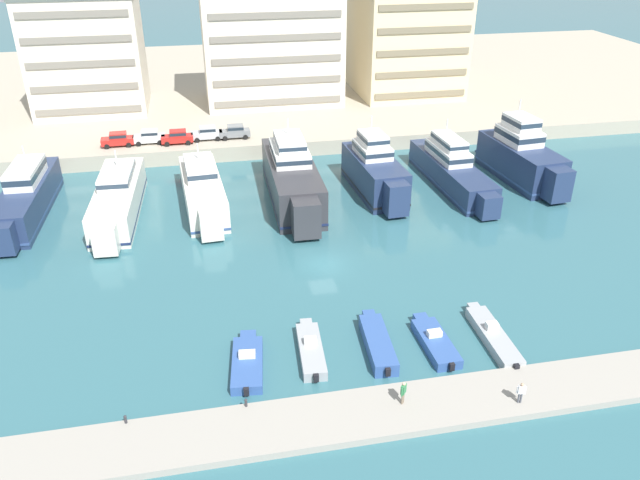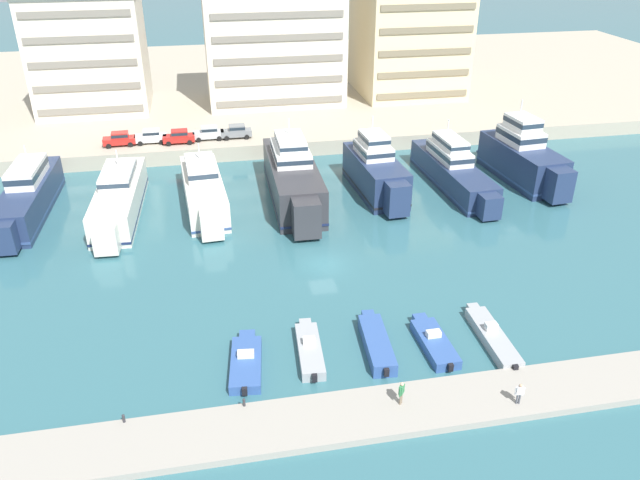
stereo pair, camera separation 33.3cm
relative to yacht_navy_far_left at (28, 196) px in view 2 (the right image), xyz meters
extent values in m
plane|color=#336670|center=(29.01, -16.64, -2.11)|extent=(400.00, 400.00, 0.00)
cube|color=#ADA38E|center=(29.01, 46.76, -1.13)|extent=(180.00, 70.00, 1.97)
cube|color=#9E998E|center=(29.01, -36.68, -1.85)|extent=(120.00, 4.59, 0.53)
cube|color=navy|center=(0.00, 0.12, -0.39)|extent=(4.24, 16.85, 3.45)
cube|color=navy|center=(-0.29, -9.08, -0.30)|extent=(2.10, 1.92, 2.93)
cube|color=#334C7F|center=(0.00, 0.12, -1.51)|extent=(4.29, 17.02, 0.24)
cube|color=white|center=(0.04, 1.38, 2.21)|extent=(3.12, 7.12, 1.76)
cube|color=#233342|center=(0.04, 1.38, 2.39)|extent=(3.16, 7.19, 0.63)
cylinder|color=silver|center=(0.08, 2.43, 3.99)|extent=(0.16, 0.16, 1.80)
cube|color=navy|center=(0.29, 8.94, -1.17)|extent=(3.18, 1.00, 0.20)
cube|color=silver|center=(9.55, -1.61, -0.47)|extent=(4.88, 16.91, 3.29)
cube|color=silver|center=(9.12, -10.89, -0.38)|extent=(2.35, 2.15, 2.80)
cube|color=#192347|center=(9.55, -1.61, -1.54)|extent=(4.92, 17.08, 0.24)
cube|color=white|center=(9.61, -0.35, 1.84)|extent=(3.52, 7.17, 1.33)
cube|color=#233342|center=(9.61, -0.35, 1.98)|extent=(3.57, 7.25, 0.48)
cylinder|color=silver|center=(9.66, 0.70, 3.41)|extent=(0.16, 0.16, 1.80)
cube|color=silver|center=(9.96, 7.21, -1.21)|extent=(3.52, 1.06, 0.20)
cube|color=silver|center=(18.54, -1.34, -0.47)|extent=(4.98, 15.31, 3.29)
cube|color=silver|center=(19.08, -9.78, -0.39)|extent=(2.34, 2.15, 2.79)
cube|color=#334C7F|center=(18.54, -1.34, -1.54)|extent=(5.03, 15.47, 0.24)
cube|color=white|center=(18.47, -0.21, 1.93)|extent=(3.54, 6.52, 1.51)
cube|color=#233342|center=(18.47, -0.21, 2.08)|extent=(3.59, 6.59, 0.54)
cylinder|color=silver|center=(18.41, 0.74, 3.58)|extent=(0.16, 0.16, 1.80)
cube|color=silver|center=(18.04, 6.64, -1.21)|extent=(3.48, 1.11, 0.20)
cube|color=#333338|center=(28.54, -1.31, 0.06)|extent=(5.30, 17.66, 4.35)
cube|color=#333338|center=(28.37, -11.22, 0.17)|extent=(2.78, 2.54, 3.69)
cube|color=#192347|center=(28.54, -1.31, -1.35)|extent=(5.35, 17.84, 0.24)
cube|color=white|center=(28.57, 0.01, 2.92)|extent=(4.02, 7.45, 1.37)
cube|color=#233342|center=(28.57, 0.01, 3.05)|extent=(4.07, 7.53, 0.49)
cube|color=white|center=(28.57, 0.01, 4.20)|extent=(3.13, 5.81, 1.20)
cube|color=#233342|center=(28.57, 0.01, 4.32)|extent=(3.17, 5.87, 0.43)
cylinder|color=silver|center=(28.59, 1.11, 5.70)|extent=(0.16, 0.16, 1.80)
cube|color=#333338|center=(28.71, 7.92, -0.92)|extent=(4.25, 0.98, 0.20)
cube|color=navy|center=(38.21, -1.20, -0.04)|extent=(5.00, 12.52, 4.16)
cube|color=navy|center=(38.63, -8.29, 0.07)|extent=(2.48, 2.28, 3.53)
cube|color=black|center=(38.21, -1.20, -1.39)|extent=(5.05, 12.65, 0.24)
cube|color=white|center=(38.16, -0.28, 2.73)|extent=(3.64, 5.35, 1.37)
cube|color=#233342|center=(38.16, -0.28, 2.87)|extent=(3.69, 5.40, 0.49)
cube|color=white|center=(38.16, -0.28, 4.04)|extent=(2.84, 4.17, 1.25)
cube|color=#233342|center=(38.16, -0.28, 4.17)|extent=(2.87, 4.21, 0.45)
cylinder|color=silver|center=(38.11, 0.50, 5.57)|extent=(0.16, 0.16, 1.80)
cube|color=navy|center=(37.82, 5.39, -0.97)|extent=(3.69, 1.11, 0.20)
cube|color=navy|center=(47.70, -1.23, -0.63)|extent=(4.61, 17.35, 2.96)
cube|color=navy|center=(48.11, -10.69, -0.56)|extent=(2.21, 2.03, 2.52)
cube|color=#334C7F|center=(47.70, -1.23, -1.60)|extent=(4.66, 17.53, 0.24)
cube|color=white|center=(47.65, 0.06, 1.59)|extent=(3.33, 7.35, 1.48)
cube|color=#233342|center=(47.65, 0.06, 1.74)|extent=(3.37, 7.42, 0.53)
cube|color=white|center=(47.65, 0.06, 2.92)|extent=(2.60, 5.73, 1.17)
cube|color=#233342|center=(47.65, 0.06, 3.04)|extent=(2.63, 5.79, 0.42)
cylinder|color=silver|center=(47.60, 1.15, 4.40)|extent=(0.16, 0.16, 1.80)
cube|color=navy|center=(47.31, 7.82, -1.30)|extent=(3.33, 1.04, 0.20)
cube|color=navy|center=(56.70, -0.83, 0.04)|extent=(5.74, 13.31, 4.30)
cube|color=navy|center=(57.36, -8.31, 0.14)|extent=(2.73, 2.52, 3.65)
cube|color=#334C7F|center=(56.70, -0.83, -1.36)|extent=(5.80, 13.44, 0.24)
cube|color=white|center=(56.61, 0.14, 3.06)|extent=(4.06, 5.74, 1.74)
cube|color=#233342|center=(56.61, 0.14, 3.23)|extent=(4.11, 5.80, 0.63)
cube|color=white|center=(56.61, 0.14, 4.69)|extent=(3.17, 4.48, 1.53)
cube|color=#233342|center=(56.61, 0.14, 4.85)|extent=(3.21, 4.52, 0.55)
cylinder|color=silver|center=(56.54, 0.95, 6.36)|extent=(0.16, 0.16, 1.80)
cube|color=navy|center=(56.08, 6.07, -0.93)|extent=(3.98, 1.24, 0.20)
cube|color=#33569E|center=(20.64, -30.26, -1.73)|extent=(2.82, 5.87, 0.76)
cube|color=#33569E|center=(21.02, -27.01, -1.73)|extent=(1.31, 1.12, 0.65)
cube|color=silver|center=(20.69, -29.84, -1.13)|extent=(1.26, 0.74, 0.45)
cube|color=#283847|center=(20.72, -29.56, -1.06)|extent=(1.09, 0.21, 0.27)
cube|color=black|center=(20.29, -33.25, -1.58)|extent=(0.39, 0.32, 0.60)
cube|color=#9EA3A8|center=(25.42, -29.66, -1.71)|extent=(2.11, 6.11, 0.81)
cube|color=#9EA3A8|center=(25.65, -26.32, -1.71)|extent=(0.99, 0.83, 0.69)
cube|color=silver|center=(25.45, -29.21, -1.07)|extent=(0.97, 0.66, 0.47)
cube|color=#283847|center=(25.47, -28.93, -1.00)|extent=(0.85, 0.14, 0.28)
cube|color=black|center=(25.20, -32.84, -1.56)|extent=(0.38, 0.30, 0.60)
cube|color=#33569E|center=(30.47, -30.00, -1.58)|extent=(2.22, 6.50, 1.06)
cube|color=#33569E|center=(30.73, -26.46, -1.58)|extent=(1.02, 0.86, 0.90)
cube|color=black|center=(30.23, -33.36, -1.43)|extent=(0.38, 0.31, 0.60)
cube|color=#33569E|center=(34.85, -30.59, -1.72)|extent=(2.09, 5.64, 0.79)
cube|color=#33569E|center=(34.78, -27.40, -1.72)|extent=(1.10, 0.91, 0.67)
cube|color=silver|center=(34.84, -30.17, -1.09)|extent=(1.10, 0.62, 0.48)
cube|color=#283847|center=(34.84, -29.89, -1.01)|extent=(0.99, 0.10, 0.29)
cube|color=black|center=(34.92, -33.56, -1.57)|extent=(0.37, 0.29, 0.60)
cube|color=#9EA3A8|center=(39.46, -30.77, -1.70)|extent=(1.81, 7.30, 0.82)
cube|color=#9EA3A8|center=(39.54, -26.80, -1.70)|extent=(0.93, 0.77, 0.70)
cube|color=silver|center=(39.47, -30.23, -1.01)|extent=(0.93, 0.62, 0.57)
cube|color=#283847|center=(39.47, -29.95, -0.92)|extent=(0.83, 0.10, 0.34)
cube|color=black|center=(39.38, -34.59, -1.55)|extent=(0.37, 0.29, 0.60)
cube|color=red|center=(8.25, 15.13, 0.58)|extent=(4.16, 1.84, 0.80)
cube|color=red|center=(8.40, 15.13, 1.32)|extent=(2.15, 1.63, 0.68)
cube|color=#1E2833|center=(8.40, 15.13, 1.32)|extent=(2.11, 1.65, 0.37)
cylinder|color=black|center=(6.93, 14.23, 0.18)|extent=(0.65, 0.24, 0.64)
cylinder|color=black|center=(6.87, 15.93, 0.18)|extent=(0.65, 0.24, 0.64)
cylinder|color=black|center=(9.63, 14.32, 0.18)|extent=(0.65, 0.24, 0.64)
cylinder|color=black|center=(9.56, 16.02, 0.18)|extent=(0.65, 0.24, 0.64)
cube|color=white|center=(12.21, 15.37, 0.58)|extent=(4.10, 1.71, 0.80)
cube|color=white|center=(12.36, 15.37, 1.32)|extent=(2.10, 1.56, 0.68)
cube|color=#1E2833|center=(12.36, 15.37, 1.32)|extent=(2.06, 1.58, 0.37)
cylinder|color=black|center=(10.86, 14.53, 0.18)|extent=(0.64, 0.22, 0.64)
cylinder|color=black|center=(10.87, 16.23, 0.18)|extent=(0.64, 0.22, 0.64)
cylinder|color=black|center=(13.56, 14.52, 0.18)|extent=(0.64, 0.22, 0.64)
cylinder|color=black|center=(13.57, 16.22, 0.18)|extent=(0.64, 0.22, 0.64)
cube|color=red|center=(15.84, 14.55, 0.58)|extent=(4.11, 1.73, 0.80)
cube|color=red|center=(15.99, 14.55, 1.32)|extent=(2.11, 1.57, 0.68)
cube|color=#1E2833|center=(15.99, 14.55, 1.32)|extent=(2.07, 1.59, 0.37)
cylinder|color=black|center=(14.50, 13.69, 0.18)|extent=(0.64, 0.22, 0.64)
cylinder|color=black|center=(14.48, 15.39, 0.18)|extent=(0.64, 0.22, 0.64)
cylinder|color=black|center=(17.20, 13.71, 0.18)|extent=(0.64, 0.22, 0.64)
cylinder|color=black|center=(17.18, 15.41, 0.18)|extent=(0.64, 0.22, 0.64)
cube|color=#B7BCC1|center=(19.71, 15.38, 0.58)|extent=(4.14, 1.79, 0.80)
cube|color=#B7BCC1|center=(19.86, 15.38, 1.32)|extent=(2.13, 1.61, 0.68)
cube|color=#1E2833|center=(19.86, 15.38, 1.32)|extent=(2.09, 1.62, 0.37)
cylinder|color=black|center=(18.38, 14.50, 0.18)|extent=(0.64, 0.23, 0.64)
cylinder|color=black|center=(18.34, 16.20, 0.18)|extent=(0.64, 0.23, 0.64)
cylinder|color=black|center=(21.08, 14.56, 0.18)|extent=(0.64, 0.23, 0.64)
cylinder|color=black|center=(21.04, 16.26, 0.18)|extent=(0.64, 0.23, 0.64)
cube|color=slate|center=(23.40, 15.34, 0.58)|extent=(4.10, 1.71, 0.80)
cube|color=slate|center=(23.55, 15.34, 1.32)|extent=(2.10, 1.56, 0.68)
cube|color=#1E2833|center=(23.55, 15.34, 1.32)|extent=(2.06, 1.58, 0.37)
cylinder|color=black|center=(22.05, 14.49, 0.18)|extent=(0.64, 0.22, 0.64)
cylinder|color=black|center=(22.05, 16.19, 0.18)|extent=(0.64, 0.22, 0.64)
cylinder|color=black|center=(24.75, 14.49, 0.18)|extent=(0.64, 0.22, 0.64)
cylinder|color=black|center=(24.75, 16.19, 0.18)|extent=(0.64, 0.22, 0.64)
cube|color=silver|center=(3.46, 33.85, 8.10)|extent=(15.92, 13.94, 16.48)
cube|color=gray|center=(3.46, 26.78, 1.51)|extent=(14.65, 0.24, 0.90)
cube|color=gray|center=(3.46, 26.78, 4.80)|extent=(14.65, 0.24, 0.90)
cube|color=gray|center=(3.46, 26.78, 8.10)|extent=(14.65, 0.24, 0.90)
cube|color=gray|center=(3.46, 26.78, 11.40)|extent=(14.65, 0.24, 0.90)
cube|color=gray|center=(3.46, 26.78, 14.69)|extent=(14.65, 0.24, 0.90)
cube|color=silver|center=(30.92, 32.58, 9.18)|extent=(20.78, 12.14, 18.65)
cube|color=gray|center=(30.92, 26.41, 1.41)|extent=(19.12, 0.24, 0.90)
cube|color=gray|center=(30.92, 26.41, 4.52)|extent=(19.12, 0.24, 0.90)
cube|color=gray|center=(30.92, 26.41, 7.63)|extent=(19.12, 0.24, 0.90)
cube|color=gray|center=(30.92, 26.41, 10.74)|extent=(19.12, 0.24, 0.90)
cube|color=gray|center=(30.92, 26.41, 13.85)|extent=(19.12, 0.24, 0.90)
cube|color=beige|center=(53.19, 34.29, 11.21)|extent=(15.93, 16.77, 22.70)
cube|color=#7E7359|center=(53.19, 25.80, 1.48)|extent=(14.66, 0.24, 0.90)
cube|color=#7E7359|center=(53.19, 25.80, 4.72)|extent=(14.66, 0.24, 0.90)
cube|color=#7E7359|center=(53.19, 25.80, 7.96)|extent=(14.66, 0.24, 0.90)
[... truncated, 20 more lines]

